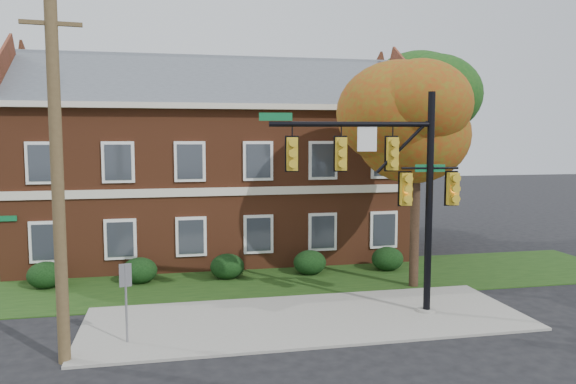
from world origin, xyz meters
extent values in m
plane|color=black|center=(0.00, 0.00, 0.00)|extent=(120.00, 120.00, 0.00)
cube|color=gray|center=(0.00, 1.00, 0.04)|extent=(14.00, 5.00, 0.08)
cube|color=#193811|center=(0.00, 6.00, 0.02)|extent=(30.00, 6.00, 0.04)
cube|color=brown|center=(-2.00, 12.00, 3.50)|extent=(18.00, 8.00, 7.00)
cube|color=beige|center=(-2.00, 12.00, 7.12)|extent=(18.80, 8.80, 0.24)
cube|color=beige|center=(-2.00, 7.97, 3.50)|extent=(18.00, 0.12, 0.35)
ellipsoid|color=black|center=(-9.00, 6.70, 0.53)|extent=(1.40, 1.26, 1.05)
ellipsoid|color=black|center=(-5.50, 6.70, 0.53)|extent=(1.40, 1.26, 1.05)
ellipsoid|color=black|center=(-2.00, 6.70, 0.53)|extent=(1.40, 1.26, 1.05)
ellipsoid|color=black|center=(1.50, 6.70, 0.53)|extent=(1.40, 1.26, 1.05)
ellipsoid|color=black|center=(5.00, 6.70, 0.53)|extent=(1.40, 1.26, 1.05)
cylinder|color=black|center=(5.00, 4.00, 2.88)|extent=(0.36, 0.36, 5.76)
ellipsoid|color=#A1210D|center=(5.00, 4.00, 6.48)|extent=(4.25, 4.25, 3.60)
ellipsoid|color=#A1210D|center=(5.62, 3.62, 7.08)|extent=(3.50, 3.50, 3.00)
ellipsoid|color=#0F3812|center=(-11.25, 10.55, 7.08)|extent=(4.20, 4.20, 3.60)
cylinder|color=black|center=(9.00, 13.00, 3.52)|extent=(0.36, 0.36, 7.04)
ellipsoid|color=#103C11|center=(9.00, 13.00, 7.92)|extent=(5.95, 5.95, 5.04)
ellipsoid|color=#103C11|center=(9.88, 12.47, 8.52)|extent=(4.90, 4.90, 4.20)
cylinder|color=black|center=(-1.00, 20.00, 3.84)|extent=(0.36, 0.36, 7.68)
ellipsoid|color=#BB6910|center=(-1.00, 20.00, 8.64)|extent=(6.46, 6.46, 5.47)
ellipsoid|color=#BB6910|center=(-0.05, 19.43, 9.24)|extent=(5.32, 5.32, 4.56)
cylinder|color=gray|center=(4.00, 0.78, 0.08)|extent=(0.58, 0.58, 0.17)
cylinder|color=black|center=(4.00, 0.78, 3.64)|extent=(0.25, 0.25, 7.28)
cylinder|color=black|center=(1.42, 1.09, 6.24)|extent=(5.18, 0.79, 0.17)
cylinder|color=black|center=(4.00, 0.78, 4.84)|extent=(1.87, 0.31, 0.08)
cube|color=gold|center=(-0.44, 1.32, 5.30)|extent=(0.49, 0.36, 1.21)
cube|color=gold|center=(1.11, 1.13, 5.30)|extent=(0.49, 0.36, 1.21)
cube|color=gold|center=(2.76, 0.93, 5.30)|extent=(0.49, 0.36, 1.21)
cube|color=silver|center=(1.94, 1.03, 5.77)|extent=(0.62, 0.12, 0.78)
cube|color=#0C5F30|center=(-0.96, 1.38, 6.47)|extent=(1.04, 0.17, 0.25)
cube|color=gold|center=(3.23, 0.87, 4.16)|extent=(0.49, 0.36, 1.21)
cube|color=gold|center=(4.77, 0.68, 4.16)|extent=(0.49, 0.36, 1.21)
cube|color=#0C5F30|center=(4.00, 0.78, 4.84)|extent=(0.99, 0.16, 0.24)
cylinder|color=brown|center=(-7.00, -1.00, 4.67)|extent=(0.34, 0.34, 9.35)
cube|color=brown|center=(-7.00, -1.00, 8.62)|extent=(1.46, 0.26, 0.10)
cylinder|color=slate|center=(-5.50, -0.05, 1.16)|extent=(0.08, 0.08, 2.32)
cube|color=slate|center=(-5.50, -0.05, 2.00)|extent=(0.34, 0.12, 0.65)
camera|label=1|loc=(-4.21, -15.97, 5.87)|focal=35.00mm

